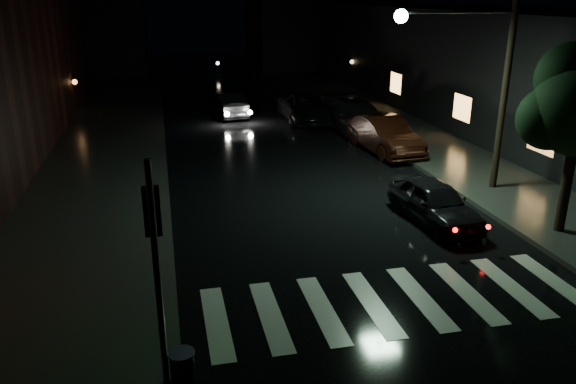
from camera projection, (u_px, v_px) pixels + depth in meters
ground at (275, 328)px, 12.03m from camera, size 120.00×120.00×0.00m
sidewalk_left at (94, 160)px, 23.84m from camera, size 6.00×44.00×0.15m
sidewalk_right at (421, 141)px, 26.95m from camera, size 4.00×44.00×0.15m
building_right at (510, 65)px, 31.10m from camera, size 10.00×40.00×6.00m
building_far_left at (65, 26)px, 49.99m from camera, size 14.00×10.00×8.00m
building_far_right at (323, 29)px, 55.13m from camera, size 14.00×10.00×7.00m
crosswalk at (396, 300)px, 13.11m from camera, size 9.00×3.00×0.01m
signal_pole_corner at (170, 313)px, 9.73m from camera, size 0.68×0.61×4.20m
utility_pole at (491, 62)px, 18.76m from camera, size 4.92×0.44×8.00m
parked_car_a at (435, 202)px, 17.39m from camera, size 1.90×4.01×1.33m
parked_car_b at (385, 135)px, 25.05m from camera, size 2.08×4.95×1.59m
parked_car_c at (357, 117)px, 28.50m from camera, size 2.64×5.79×1.64m
parked_car_d at (306, 108)px, 31.31m from camera, size 2.48×5.30×1.47m
oncoming_car at (228, 104)px, 32.51m from camera, size 2.00×4.41×1.41m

